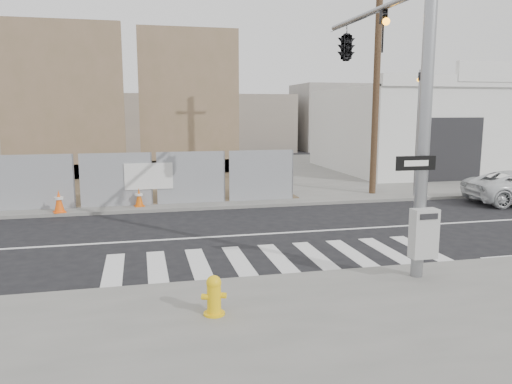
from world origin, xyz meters
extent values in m
plane|color=black|center=(0.00, 0.00, 0.00)|extent=(100.00, 100.00, 0.00)
cube|color=slate|center=(0.00, 14.00, 0.06)|extent=(50.00, 20.00, 0.12)
cylinder|color=gray|center=(2.50, -4.80, 3.62)|extent=(0.26, 0.26, 7.00)
cylinder|color=gray|center=(2.50, -2.20, 6.12)|extent=(0.14, 5.20, 0.14)
cube|color=#B2B2AF|center=(2.45, -5.08, 1.15)|extent=(0.55, 0.30, 1.05)
cube|color=black|center=(2.25, -4.96, 2.62)|extent=(0.90, 0.03, 0.30)
cube|color=silver|center=(2.25, -4.98, 2.62)|extent=(0.55, 0.01, 0.12)
imported|color=black|center=(2.50, -2.80, 5.57)|extent=(0.16, 0.20, 1.00)
imported|color=black|center=(2.50, -0.60, 5.57)|extent=(0.53, 2.48, 1.00)
cylinder|color=gray|center=(8.00, 4.60, 2.72)|extent=(0.12, 0.12, 5.20)
imported|color=black|center=(8.00, 4.60, 5.22)|extent=(0.16, 0.20, 1.00)
cube|color=brown|center=(-7.00, 13.00, 4.12)|extent=(6.00, 0.50, 8.00)
cube|color=brown|center=(-7.00, 13.40, 0.52)|extent=(6.00, 1.30, 0.80)
cube|color=brown|center=(-0.50, 14.00, 4.12)|extent=(5.50, 0.50, 8.00)
cube|color=brown|center=(-0.50, 14.40, 0.52)|extent=(5.50, 1.30, 0.80)
cube|color=silver|center=(14.00, 13.00, 2.52)|extent=(12.00, 10.00, 4.80)
cube|color=silver|center=(14.00, 8.00, 5.12)|extent=(12.00, 0.30, 0.60)
cube|color=silver|center=(14.00, 7.95, 5.57)|extent=(4.00, 0.30, 1.00)
cube|color=black|center=(12.00, 7.98, 1.72)|extent=(3.40, 0.06, 3.20)
cylinder|color=brown|center=(6.50, 5.50, 5.12)|extent=(0.28, 0.28, 10.00)
cylinder|color=yellow|center=(-2.12, -5.86, 0.14)|extent=(0.50, 0.50, 0.04)
cylinder|color=yellow|center=(-2.12, -5.86, 0.40)|extent=(0.32, 0.32, 0.57)
sphere|color=yellow|center=(-2.12, -5.86, 0.71)|extent=(0.27, 0.27, 0.27)
cylinder|color=yellow|center=(-2.27, -5.86, 0.46)|extent=(0.16, 0.15, 0.10)
cylinder|color=yellow|center=(-1.96, -5.86, 0.46)|extent=(0.16, 0.15, 0.10)
cube|color=#FF590D|center=(-6.14, 4.22, 0.14)|extent=(0.50, 0.50, 0.03)
cone|color=#FF590D|center=(-6.14, 4.22, 0.52)|extent=(0.45, 0.45, 0.79)
cylinder|color=silver|center=(-6.14, 4.22, 0.63)|extent=(0.31, 0.31, 0.09)
cube|color=#D7580B|center=(-3.39, 4.73, 0.13)|extent=(0.42, 0.42, 0.03)
cone|color=#D7580B|center=(-3.39, 4.73, 0.47)|extent=(0.38, 0.38, 0.69)
cylinder|color=silver|center=(-3.39, 4.73, 0.56)|extent=(0.27, 0.27, 0.08)
camera|label=1|loc=(-3.30, -14.19, 3.71)|focal=35.00mm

